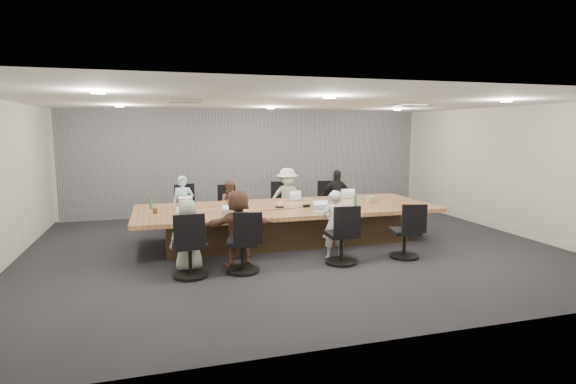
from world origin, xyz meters
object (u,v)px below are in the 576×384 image
object	(u,v)px
laptop_1	(235,202)
laptop_6	(323,212)
person_5	(238,228)
chair_4	(190,250)
conference_table	(287,223)
person_3	(336,197)
laptop_2	(294,199)
bottle_green_left	(151,203)
chair_3	(331,205)
mug_brown	(155,211)
chair_6	(341,239)
chair_7	(405,236)
chair_5	(243,247)
bottle_clear	(244,202)
laptop_0	(185,204)
bottle_green_right	(355,201)
laptop_3	(345,197)
canvas_bag	(371,199)
chair_0	(183,211)
chair_2	(283,207)
person_1	(231,206)
person_0	(183,205)
snack_packet	(405,204)
person_4	(188,235)
person_6	(334,224)
chair_1	(229,211)
laptop_4	(186,219)
stapler	(307,206)
person_2	(287,198)

from	to	relation	value
laptop_1	laptop_6	world-z (taller)	same
person_5	chair_4	bearing A→B (deg)	22.65
conference_table	person_3	xyz separation A→B (m)	(1.64, 1.35, 0.26)
laptop_2	bottle_green_left	xyz separation A→B (m)	(-3.06, -0.32, 0.11)
chair_3	mug_brown	distance (m)	4.58
chair_6	chair_7	distance (m)	1.23
chair_3	chair_7	bearing A→B (deg)	103.27
chair_5	bottle_clear	distance (m)	1.81
laptop_0	bottle_green_left	world-z (taller)	bottle_green_left
bottle_green_left	bottle_green_right	world-z (taller)	bottle_green_right
conference_table	laptop_3	distance (m)	1.86
chair_3	laptop_2	distance (m)	1.57
chair_5	person_3	size ratio (longest dim) A/B	0.63
chair_5	chair_6	distance (m)	1.72
laptop_2	canvas_bag	xyz separation A→B (m)	(1.48, -0.82, 0.06)
chair_0	chair_2	bearing A→B (deg)	162.50
person_1	person_0	bearing A→B (deg)	-172.52
chair_6	laptop_0	world-z (taller)	chair_6
bottle_green_left	snack_packet	size ratio (longest dim) A/B	1.36
chair_6	person_4	size ratio (longest dim) A/B	0.73
chair_3	person_5	xyz separation A→B (m)	(-2.87, -3.05, 0.25)
mug_brown	bottle_clear	bearing A→B (deg)	2.60
chair_7	bottle_clear	distance (m)	3.15
person_5	bottle_clear	bearing A→B (deg)	-104.72
conference_table	chair_6	size ratio (longest dim) A/B	6.95
chair_4	chair_0	bearing A→B (deg)	85.28
laptop_1	bottle_clear	xyz separation A→B (m)	(0.04, -0.78, 0.11)
chair_3	person_0	xyz separation A→B (m)	(-3.63, -0.35, 0.24)
bottle_green_right	bottle_clear	bearing A→B (deg)	168.38
person_6	chair_7	bearing A→B (deg)	164.51
chair_1	person_3	xyz separation A→B (m)	(2.56, -0.35, 0.27)
laptop_0	laptop_4	distance (m)	1.60
bottle_clear	stapler	bearing A→B (deg)	-11.39
person_3	snack_packet	distance (m)	2.00
laptop_0	bottle_clear	xyz separation A→B (m)	(1.11, -0.78, 0.11)
person_2	person_6	size ratio (longest dim) A/B	1.14
chair_3	person_2	bearing A→B (deg)	27.81
chair_3	stapler	size ratio (longest dim) A/B	5.32
chair_0	person_3	xyz separation A→B (m)	(3.63, -0.35, 0.23)
person_2	laptop_3	xyz separation A→B (m)	(1.23, -0.55, 0.05)
laptop_2	chair_7	bearing A→B (deg)	108.09
chair_2	stapler	world-z (taller)	chair_2
chair_7	chair_0	bearing A→B (deg)	149.22
chair_6	laptop_6	bearing A→B (deg)	91.23
laptop_4	canvas_bag	size ratio (longest dim) A/B	1.38
laptop_0	person_2	size ratio (longest dim) A/B	0.22
chair_5	laptop_0	size ratio (longest dim) A/B	2.79
laptop_2	person_6	bearing A→B (deg)	82.59
chair_6	mug_brown	bearing A→B (deg)	152.96
bottle_green_right	canvas_bag	xyz separation A→B (m)	(0.56, 0.41, -0.05)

